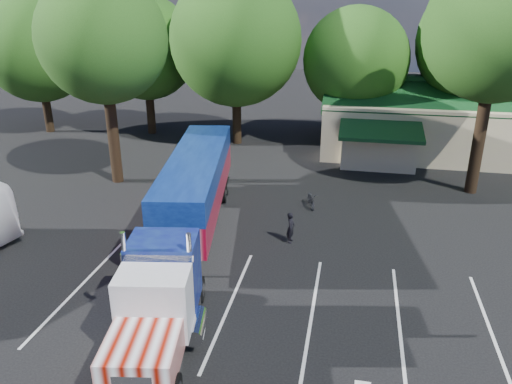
% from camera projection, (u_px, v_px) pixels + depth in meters
% --- Properties ---
extents(ground, '(120.00, 120.00, 0.00)m').
position_uv_depth(ground, '(259.00, 236.00, 24.89)').
color(ground, black).
rests_on(ground, ground).
extents(event_hall, '(24.20, 14.12, 5.55)m').
position_uv_depth(event_hall, '(482.00, 122.00, 37.77)').
color(event_hall, '#C2AF90').
rests_on(event_hall, ground).
extents(tree_row_a, '(9.00, 9.00, 11.68)m').
position_uv_depth(tree_row_a, '(38.00, 47.00, 41.32)').
color(tree_row_a, black).
rests_on(tree_row_a, ground).
extents(tree_row_b, '(8.40, 8.40, 11.35)m').
position_uv_depth(tree_row_b, '(146.00, 48.00, 40.86)').
color(tree_row_b, black).
rests_on(tree_row_b, ground).
extents(tree_row_c, '(10.00, 10.00, 13.05)m').
position_uv_depth(tree_row_c, '(236.00, 40.00, 37.60)').
color(tree_row_c, black).
rests_on(tree_row_c, ground).
extents(tree_row_d, '(8.00, 8.00, 10.60)m').
position_uv_depth(tree_row_d, '(356.00, 61.00, 37.67)').
color(tree_row_d, black).
rests_on(tree_row_d, ground).
extents(tree_row_e, '(9.60, 9.60, 12.90)m').
position_uv_depth(tree_row_e, '(484.00, 41.00, 35.91)').
color(tree_row_e, black).
rests_on(tree_row_e, ground).
extents(tree_near_left, '(7.60, 7.60, 12.65)m').
position_uv_depth(tree_near_left, '(103.00, 39.00, 29.04)').
color(tree_near_left, black).
rests_on(tree_near_left, ground).
extents(tree_near_right, '(8.00, 8.00, 13.50)m').
position_uv_depth(tree_near_right, '(498.00, 30.00, 27.03)').
color(tree_near_right, black).
rests_on(tree_near_right, ground).
extents(semi_truck, '(5.56, 19.41, 4.04)m').
position_uv_depth(semi_truck, '(189.00, 204.00, 22.87)').
color(semi_truck, black).
rests_on(semi_truck, ground).
extents(woman, '(0.43, 0.60, 1.55)m').
position_uv_depth(woman, '(291.00, 227.00, 24.07)').
color(woman, black).
rests_on(woman, ground).
extents(bicycle, '(1.03, 1.81, 0.90)m').
position_uv_depth(bicycle, '(311.00, 199.00, 28.25)').
color(bicycle, black).
rests_on(bicycle, ground).
extents(silver_sedan, '(5.01, 3.02, 1.56)m').
position_uv_depth(silver_sedan, '(464.00, 154.00, 35.15)').
color(silver_sedan, '#B6B9BF').
rests_on(silver_sedan, ground).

